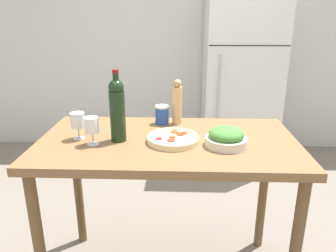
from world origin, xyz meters
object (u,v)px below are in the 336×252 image
object	(u,v)px
wine_glass_far	(78,121)
salt_canister	(162,115)
refrigerator	(240,80)
salad_bowl	(226,137)
pepper_mill	(177,103)
wine_glass_near	(92,127)
homemade_pizza	(173,139)
wine_bottle	(117,109)

from	to	relation	value
wine_glass_far	salt_canister	bearing A→B (deg)	32.35
refrigerator	salt_canister	size ratio (longest dim) A/B	15.70
wine_glass_far	salad_bowl	bearing A→B (deg)	-5.20
pepper_mill	wine_glass_near	bearing A→B (deg)	-140.28
wine_glass_near	wine_glass_far	xyz separation A→B (m)	(-0.09, 0.08, 0.00)
homemade_pizza	wine_glass_far	bearing A→B (deg)	177.04
wine_bottle	pepper_mill	bearing A→B (deg)	43.90
refrigerator	homemade_pizza	bearing A→B (deg)	-109.73
wine_glass_near	pepper_mill	size ratio (longest dim) A/B	0.53
salad_bowl	salt_canister	world-z (taller)	salt_canister
wine_glass_far	salt_canister	size ratio (longest dim) A/B	1.29
wine_glass_far	homemade_pizza	xyz separation A→B (m)	(0.50, -0.03, -0.08)
wine_glass_near	salt_canister	distance (m)	0.48
refrigerator	wine_glass_far	distance (m)	2.14
refrigerator	salt_canister	world-z (taller)	refrigerator
refrigerator	salt_canister	distance (m)	1.70
wine_bottle	salt_canister	size ratio (longest dim) A/B	3.32
wine_glass_far	salt_canister	world-z (taller)	wine_glass_far
homemade_pizza	salt_canister	distance (m)	0.31
wine_glass_near	salad_bowl	distance (m)	0.67
wine_bottle	salt_canister	xyz separation A→B (m)	(0.21, 0.29, -0.12)
wine_bottle	salad_bowl	world-z (taller)	wine_bottle
wine_bottle	salad_bowl	bearing A→B (deg)	-5.59
salt_canister	wine_bottle	bearing A→B (deg)	-126.43
homemade_pizza	refrigerator	bearing A→B (deg)	70.27
wine_bottle	pepper_mill	world-z (taller)	wine_bottle
wine_bottle	pepper_mill	xyz separation A→B (m)	(0.30, 0.29, -0.04)
salad_bowl	homemade_pizza	distance (m)	0.27
wine_glass_near	pepper_mill	world-z (taller)	pepper_mill
wine_bottle	homemade_pizza	size ratio (longest dim) A/B	1.36
wine_glass_near	homemade_pizza	world-z (taller)	wine_glass_near
wine_glass_far	salt_canister	distance (m)	0.51
wine_bottle	wine_glass_near	bearing A→B (deg)	-153.28
pepper_mill	salad_bowl	world-z (taller)	pepper_mill
pepper_mill	homemade_pizza	size ratio (longest dim) A/B	0.99
homemade_pizza	salt_canister	world-z (taller)	salt_canister
salad_bowl	wine_bottle	bearing A→B (deg)	174.41
wine_glass_far	pepper_mill	bearing A→B (deg)	27.98
homemade_pizza	salt_canister	size ratio (longest dim) A/B	2.43
salad_bowl	salt_canister	distance (m)	0.48
salt_canister	refrigerator	bearing A→B (deg)	64.56
wine_glass_near	refrigerator	bearing A→B (deg)	60.55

